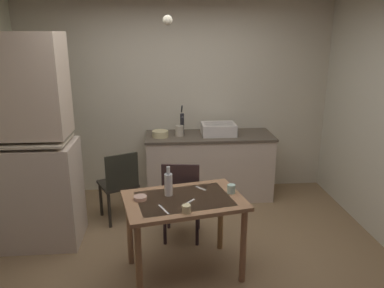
% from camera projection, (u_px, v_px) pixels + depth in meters
% --- Properties ---
extents(ground_plane, '(5.14, 5.14, 0.00)m').
position_uv_depth(ground_plane, '(188.00, 261.00, 3.69)').
color(ground_plane, '#8A6E4C').
extents(wall_back, '(4.24, 0.10, 2.59)m').
position_uv_depth(wall_back, '(178.00, 98.00, 5.13)').
color(wall_back, beige).
rests_on(wall_back, ground).
extents(hutch_cabinet, '(0.93, 0.59, 2.17)m').
position_uv_depth(hutch_cabinet, '(28.00, 151.00, 3.77)').
color(hutch_cabinet, beige).
rests_on(hutch_cabinet, ground).
extents(counter_cabinet, '(1.68, 0.64, 0.87)m').
position_uv_depth(counter_cabinet, '(209.00, 166.00, 5.06)').
color(counter_cabinet, beige).
rests_on(counter_cabinet, ground).
extents(sink_basin, '(0.44, 0.34, 0.15)m').
position_uv_depth(sink_basin, '(218.00, 129.00, 4.92)').
color(sink_basin, silver).
rests_on(sink_basin, counter_cabinet).
extents(hand_pump, '(0.05, 0.27, 0.39)m').
position_uv_depth(hand_pump, '(182.00, 122.00, 4.90)').
color(hand_pump, '#232328').
rests_on(hand_pump, counter_cabinet).
extents(mixing_bowl_counter, '(0.21, 0.21, 0.08)m').
position_uv_depth(mixing_bowl_counter, '(160.00, 134.00, 4.82)').
color(mixing_bowl_counter, beige).
rests_on(mixing_bowl_counter, counter_cabinet).
extents(stoneware_crock, '(0.11, 0.11, 0.14)m').
position_uv_depth(stoneware_crock, '(179.00, 131.00, 4.86)').
color(stoneware_crock, beige).
rests_on(stoneware_crock, counter_cabinet).
extents(dining_table, '(1.16, 0.88, 0.75)m').
position_uv_depth(dining_table, '(184.00, 210.00, 3.35)').
color(dining_table, '#9A6E4B').
rests_on(dining_table, ground).
extents(chair_far_side, '(0.45, 0.45, 0.91)m').
position_uv_depth(chair_far_side, '(182.00, 199.00, 3.94)').
color(chair_far_side, '#2B1F23').
rests_on(chair_far_side, ground).
extents(chair_by_counter, '(0.53, 0.53, 0.86)m').
position_uv_depth(chair_by_counter, '(119.00, 184.00, 4.37)').
color(chair_by_counter, '#2A261F').
rests_on(chair_by_counter, ground).
extents(serving_bowl_wide, '(0.12, 0.12, 0.03)m').
position_uv_depth(serving_bowl_wide, '(140.00, 198.00, 3.29)').
color(serving_bowl_wide, tan).
rests_on(serving_bowl_wide, dining_table).
extents(teacup_mint, '(0.07, 0.07, 0.07)m').
position_uv_depth(teacup_mint, '(186.00, 209.00, 3.05)').
color(teacup_mint, beige).
rests_on(teacup_mint, dining_table).
extents(mug_tall, '(0.07, 0.07, 0.08)m').
position_uv_depth(mug_tall, '(231.00, 189.00, 3.42)').
color(mug_tall, '#ADD1C1').
rests_on(mug_tall, dining_table).
extents(glass_bottle, '(0.07, 0.07, 0.27)m').
position_uv_depth(glass_bottle, '(168.00, 184.00, 3.35)').
color(glass_bottle, '#B7BCC1').
rests_on(glass_bottle, dining_table).
extents(table_knife, '(0.09, 0.19, 0.00)m').
position_uv_depth(table_knife, '(164.00, 209.00, 3.11)').
color(table_knife, silver).
rests_on(table_knife, dining_table).
extents(teaspoon_near_bowl, '(0.10, 0.11, 0.00)m').
position_uv_depth(teaspoon_near_bowl, '(201.00, 188.00, 3.53)').
color(teaspoon_near_bowl, beige).
rests_on(teaspoon_near_bowl, dining_table).
extents(teaspoon_by_cup, '(0.10, 0.11, 0.00)m').
position_uv_depth(teaspoon_by_cup, '(190.00, 202.00, 3.25)').
color(teaspoon_by_cup, beige).
rests_on(teaspoon_by_cup, dining_table).
extents(pendant_bulb, '(0.08, 0.08, 0.08)m').
position_uv_depth(pendant_bulb, '(168.00, 20.00, 3.01)').
color(pendant_bulb, '#F9EFCC').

